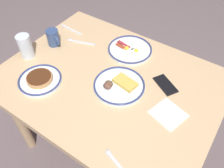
{
  "coord_description": "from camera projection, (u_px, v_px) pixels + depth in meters",
  "views": [
    {
      "loc": [
        -0.52,
        0.73,
        1.67
      ],
      "look_at": [
        -0.05,
        0.04,
        0.76
      ],
      "focal_mm": 37.48,
      "sensor_mm": 36.0,
      "label": 1
    }
  ],
  "objects": [
    {
      "name": "dining_table",
      "position": [
        109.0,
        90.0,
        1.37
      ],
      "size": [
        1.2,
        0.92,
        0.73
      ],
      "color": "tan",
      "rests_on": "ground_plane"
    },
    {
      "name": "plate_near_main",
      "position": [
        130.0,
        49.0,
        1.46
      ],
      "size": [
        0.28,
        0.28,
        0.04
      ],
      "color": "white",
      "rests_on": "dining_table"
    },
    {
      "name": "paper_napkin",
      "position": [
        168.0,
        114.0,
        1.14
      ],
      "size": [
        0.18,
        0.18,
        0.0
      ],
      "primitive_type": "cube",
      "rotation": [
        0.0,
        0.0,
        -0.27
      ],
      "color": "white",
      "rests_on": "dining_table"
    },
    {
      "name": "plate_center_pancakes",
      "position": [
        119.0,
        85.0,
        1.25
      ],
      "size": [
        0.28,
        0.28,
        0.05
      ],
      "color": "white",
      "rests_on": "dining_table"
    },
    {
      "name": "plate_far_companion",
      "position": [
        40.0,
        80.0,
        1.28
      ],
      "size": [
        0.24,
        0.24,
        0.04
      ],
      "color": "white",
      "rests_on": "dining_table"
    },
    {
      "name": "cell_phone",
      "position": [
        165.0,
        85.0,
        1.27
      ],
      "size": [
        0.16,
        0.13,
        0.01
      ],
      "primitive_type": "cube",
      "rotation": [
        0.0,
        0.0,
        -0.53
      ],
      "color": "black",
      "rests_on": "dining_table"
    },
    {
      "name": "tea_spoon",
      "position": [
        77.0,
        41.0,
        1.53
      ],
      "size": [
        0.19,
        0.07,
        0.01
      ],
      "color": "silver",
      "rests_on": "dining_table"
    },
    {
      "name": "fork_near",
      "position": [
        120.0,
        167.0,
        0.96
      ],
      "size": [
        0.18,
        0.07,
        0.01
      ],
      "color": "silver",
      "rests_on": "dining_table"
    },
    {
      "name": "ground_plane",
      "position": [
        110.0,
        143.0,
        1.84
      ],
      "size": [
        6.0,
        6.0,
        0.0
      ],
      "primitive_type": "plane",
      "color": "#68585A"
    },
    {
      "name": "coffee_mug",
      "position": [
        53.0,
        38.0,
        1.47
      ],
      "size": [
        0.11,
        0.08,
        0.1
      ],
      "color": "#334772",
      "rests_on": "dining_table"
    },
    {
      "name": "drinking_glass",
      "position": [
        26.0,
        47.0,
        1.39
      ],
      "size": [
        0.08,
        0.08,
        0.15
      ],
      "color": "silver",
      "rests_on": "dining_table"
    },
    {
      "name": "fork_far",
      "position": [
        71.0,
        30.0,
        1.62
      ],
      "size": [
        0.19,
        0.03,
        0.01
      ],
      "color": "silver",
      "rests_on": "dining_table"
    }
  ]
}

